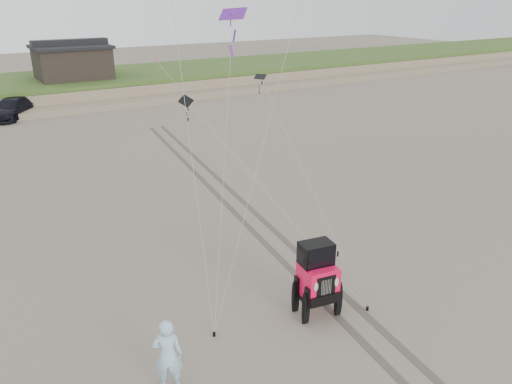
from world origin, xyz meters
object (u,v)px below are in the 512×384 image
cabin (72,61)px  jeep (317,287)px  man (168,355)px  truck_c (12,108)px

cabin → jeep: cabin is taller
jeep → man: (-4.79, -0.52, 0.06)m
cabin → man: size_ratio=3.36×
cabin → jeep: 37.69m
man → truck_c: bearing=-66.9°
truck_c → man: man is taller
cabin → man: 38.77m
cabin → truck_c: 8.76m
jeep → cabin: bearing=96.1°
cabin → jeep: bearing=-93.2°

